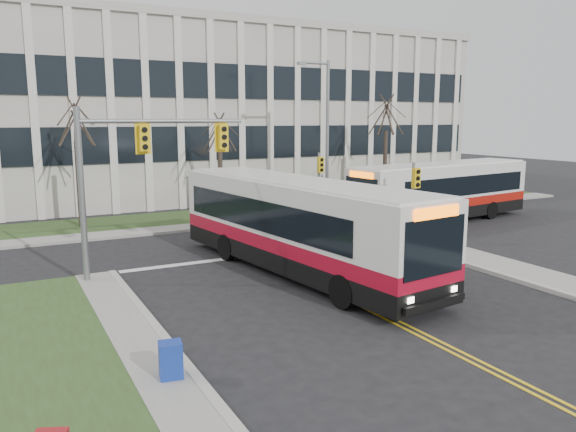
# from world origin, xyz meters

# --- Properties ---
(ground) EXTENTS (120.00, 120.00, 0.00)m
(ground) POSITION_xyz_m (0.00, 0.00, 0.00)
(ground) COLOR black
(ground) RESTS_ON ground
(sidewalk_cross) EXTENTS (44.00, 1.60, 0.14)m
(sidewalk_cross) POSITION_xyz_m (5.00, 15.20, 0.07)
(sidewalk_cross) COLOR #9E9B93
(sidewalk_cross) RESTS_ON ground
(building_lawn) EXTENTS (44.00, 5.00, 0.12)m
(building_lawn) POSITION_xyz_m (5.00, 18.00, 0.06)
(building_lawn) COLOR #31481F
(building_lawn) RESTS_ON ground
(office_building) EXTENTS (40.00, 16.00, 12.00)m
(office_building) POSITION_xyz_m (5.00, 30.00, 6.00)
(office_building) COLOR beige
(office_building) RESTS_ON ground
(mast_arm_signal) EXTENTS (6.11, 0.38, 6.20)m
(mast_arm_signal) POSITION_xyz_m (-5.62, 7.16, 4.26)
(mast_arm_signal) COLOR slate
(mast_arm_signal) RESTS_ON ground
(signal_pole_near) EXTENTS (0.34, 0.39, 3.80)m
(signal_pole_near) POSITION_xyz_m (7.20, 6.90, 2.50)
(signal_pole_near) COLOR slate
(signal_pole_near) RESTS_ON ground
(signal_pole_far) EXTENTS (0.34, 0.39, 3.80)m
(signal_pole_far) POSITION_xyz_m (7.20, 15.40, 2.50)
(signal_pole_far) COLOR slate
(signal_pole_far) RESTS_ON ground
(streetlight) EXTENTS (2.15, 0.25, 9.20)m
(streetlight) POSITION_xyz_m (8.03, 16.20, 5.19)
(streetlight) COLOR slate
(streetlight) RESTS_ON ground
(directory_sign) EXTENTS (1.50, 0.12, 2.00)m
(directory_sign) POSITION_xyz_m (2.50, 17.50, 1.17)
(directory_sign) COLOR slate
(directory_sign) RESTS_ON ground
(tree_left) EXTENTS (1.80, 1.80, 7.70)m
(tree_left) POSITION_xyz_m (-6.00, 18.00, 5.51)
(tree_left) COLOR #42352B
(tree_left) RESTS_ON ground
(tree_mid) EXTENTS (1.80, 1.80, 6.82)m
(tree_mid) POSITION_xyz_m (2.00, 18.20, 4.88)
(tree_mid) COLOR #42352B
(tree_mid) RESTS_ON ground
(tree_right) EXTENTS (1.80, 1.80, 8.25)m
(tree_right) POSITION_xyz_m (14.00, 18.00, 5.91)
(tree_right) COLOR #42352B
(tree_right) RESTS_ON ground
(bus_main) EXTENTS (4.45, 13.27, 3.47)m
(bus_main) POSITION_xyz_m (0.06, 5.01, 1.74)
(bus_main) COLOR silver
(bus_main) RESTS_ON ground
(bus_cross) EXTENTS (12.43, 4.21, 3.25)m
(bus_cross) POSITION_xyz_m (12.41, 10.73, 1.63)
(bus_cross) COLOR silver
(bus_cross) RESTS_ON ground
(newspaper_box_blue) EXTENTS (0.57, 0.53, 0.95)m
(newspaper_box_blue) POSITION_xyz_m (-6.80, -1.65, 0.47)
(newspaper_box_blue) COLOR navy
(newspaper_box_blue) RESTS_ON ground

